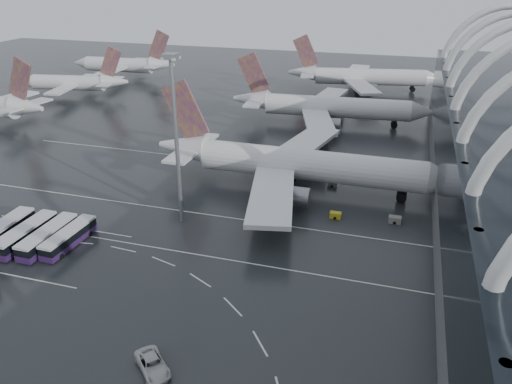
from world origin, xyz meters
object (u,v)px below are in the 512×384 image
(bus_row_near_c, at_px, (48,237))
(van_curve_a, at_px, (153,365))
(airliner_main, at_px, (295,164))
(floodlight_mast, at_px, (175,121))
(airliner_gate_c, at_px, (362,77))
(bus_row_near_b, at_px, (26,234))
(gse_cart_belly_a, at_px, (335,215))
(gse_cart_belly_d, at_px, (395,220))
(jet_remote_far, at_px, (125,65))
(airliner_gate_b, at_px, (326,107))
(bus_row_near_a, at_px, (3,231))
(gse_cart_belly_b, at_px, (332,184))
(bus_row_near_d, at_px, (69,237))
(jet_remote_mid, at_px, (75,83))

(bus_row_near_c, bearing_deg, van_curve_a, -124.42)
(airliner_main, bearing_deg, van_curve_a, -94.21)
(van_curve_a, height_order, floodlight_mast, floodlight_mast)
(bus_row_near_c, distance_m, floodlight_mast, 29.22)
(airliner_gate_c, bearing_deg, floodlight_mast, -109.97)
(bus_row_near_b, xyz_separation_m, gse_cart_belly_a, (49.42, 25.02, -1.21))
(airliner_main, height_order, gse_cart_belly_d, airliner_main)
(jet_remote_far, height_order, gse_cart_belly_d, jet_remote_far)
(airliner_gate_b, distance_m, gse_cart_belly_d, 63.20)
(bus_row_near_c, distance_m, van_curve_a, 36.98)
(airliner_main, relative_size, bus_row_near_a, 4.71)
(bus_row_near_c, relative_size, gse_cart_belly_b, 6.82)
(airliner_gate_b, xyz_separation_m, gse_cart_belly_d, (23.08, -58.67, -4.50))
(bus_row_near_d, xyz_separation_m, gse_cart_belly_b, (38.93, 38.23, -1.13))
(jet_remote_far, xyz_separation_m, bus_row_near_a, (50.55, -127.58, -3.31))
(bus_row_near_d, xyz_separation_m, van_curve_a, (27.14, -21.73, -0.79))
(airliner_main, xyz_separation_m, bus_row_near_c, (-34.74, -35.66, -3.74))
(airliner_gate_b, relative_size, bus_row_near_a, 4.30)
(bus_row_near_c, height_order, gse_cart_belly_b, bus_row_near_c)
(airliner_main, xyz_separation_m, floodlight_mast, (-16.87, -20.62, 13.81))
(bus_row_near_d, bearing_deg, airliner_gate_c, -13.85)
(van_curve_a, bearing_deg, floodlight_mast, 62.85)
(jet_remote_far, distance_m, bus_row_near_c, 139.87)
(jet_remote_mid, xyz_separation_m, bus_row_near_b, (55.69, -93.58, -2.86))
(gse_cart_belly_b, bearing_deg, airliner_main, -155.12)
(jet_remote_mid, xyz_separation_m, gse_cart_belly_b, (102.18, -53.93, -4.13))
(bus_row_near_c, relative_size, gse_cart_belly_a, 6.16)
(jet_remote_mid, xyz_separation_m, bus_row_near_a, (51.31, -93.96, -2.81))
(jet_remote_far, xyz_separation_m, gse_cart_belly_a, (104.36, -102.18, -4.57))
(bus_row_near_c, height_order, gse_cart_belly_d, bus_row_near_c)
(jet_remote_far, relative_size, floodlight_mast, 1.49)
(bus_row_near_b, distance_m, bus_row_near_c, 4.16)
(bus_row_near_d, distance_m, van_curve_a, 34.78)
(airliner_gate_c, height_order, gse_cart_belly_b, airliner_gate_c)
(jet_remote_far, distance_m, bus_row_near_a, 137.27)
(airliner_main, xyz_separation_m, jet_remote_far, (-93.81, 91.09, -0.36))
(bus_row_near_a, bearing_deg, gse_cart_belly_d, -70.31)
(bus_row_near_d, xyz_separation_m, gse_cart_belly_d, (52.72, 24.94, -1.03))
(floodlight_mast, distance_m, gse_cart_belly_d, 43.96)
(bus_row_near_b, distance_m, bus_row_near_d, 7.71)
(airliner_gate_c, relative_size, floodlight_mast, 1.86)
(bus_row_near_c, xyz_separation_m, van_curve_a, (30.58, -20.77, -0.89))
(airliner_gate_b, xyz_separation_m, gse_cart_belly_a, (12.21, -60.01, -4.55))
(gse_cart_belly_b, bearing_deg, airliner_gate_c, 92.46)
(gse_cart_belly_a, bearing_deg, gse_cart_belly_d, 7.01)
(jet_remote_mid, xyz_separation_m, van_curve_a, (90.40, -113.90, -3.78))
(airliner_main, height_order, jet_remote_mid, airliner_main)
(jet_remote_mid, bearing_deg, bus_row_near_a, 108.78)
(jet_remote_mid, bearing_deg, bus_row_near_c, 112.85)
(van_curve_a, bearing_deg, bus_row_near_c, 99.13)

